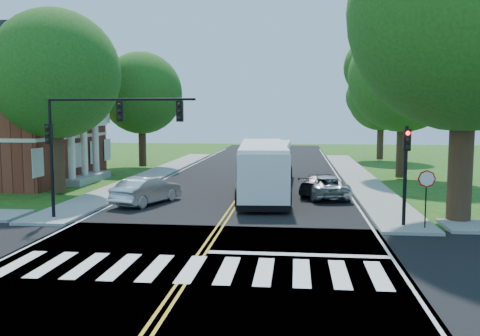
# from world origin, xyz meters

# --- Properties ---
(ground) EXTENTS (140.00, 140.00, 0.00)m
(ground) POSITION_xyz_m (0.00, 0.00, 0.00)
(ground) COLOR #1A4D13
(ground) RESTS_ON ground
(road) EXTENTS (14.00, 96.00, 0.01)m
(road) POSITION_xyz_m (0.00, 18.00, 0.01)
(road) COLOR black
(road) RESTS_ON ground
(cross_road) EXTENTS (60.00, 12.00, 0.01)m
(cross_road) POSITION_xyz_m (0.00, 0.00, 0.01)
(cross_road) COLOR black
(cross_road) RESTS_ON ground
(center_line) EXTENTS (0.36, 70.00, 0.01)m
(center_line) POSITION_xyz_m (0.00, 22.00, 0.01)
(center_line) COLOR gold
(center_line) RESTS_ON road
(edge_line_w) EXTENTS (0.12, 70.00, 0.01)m
(edge_line_w) POSITION_xyz_m (-6.80, 22.00, 0.01)
(edge_line_w) COLOR silver
(edge_line_w) RESTS_ON road
(edge_line_e) EXTENTS (0.12, 70.00, 0.01)m
(edge_line_e) POSITION_xyz_m (6.80, 22.00, 0.01)
(edge_line_e) COLOR silver
(edge_line_e) RESTS_ON road
(crosswalk) EXTENTS (12.60, 3.00, 0.01)m
(crosswalk) POSITION_xyz_m (0.00, -0.50, 0.02)
(crosswalk) COLOR silver
(crosswalk) RESTS_ON road
(stop_bar) EXTENTS (6.60, 0.40, 0.01)m
(stop_bar) POSITION_xyz_m (3.50, 1.60, 0.02)
(stop_bar) COLOR silver
(stop_bar) RESTS_ON road
(sidewalk_nw) EXTENTS (2.60, 40.00, 0.15)m
(sidewalk_nw) POSITION_xyz_m (-8.30, 25.00, 0.07)
(sidewalk_nw) COLOR gray
(sidewalk_nw) RESTS_ON ground
(sidewalk_ne) EXTENTS (2.60, 40.00, 0.15)m
(sidewalk_ne) POSITION_xyz_m (8.30, 25.00, 0.07)
(sidewalk_ne) COLOR gray
(sidewalk_ne) RESTS_ON ground
(tree_ne_big) EXTENTS (10.80, 10.80, 14.91)m
(tree_ne_big) POSITION_xyz_m (11.00, 8.00, 9.62)
(tree_ne_big) COLOR #372616
(tree_ne_big) RESTS_ON ground
(tree_west_near) EXTENTS (8.00, 8.00, 11.40)m
(tree_west_near) POSITION_xyz_m (-11.50, 14.00, 7.53)
(tree_west_near) COLOR #372616
(tree_west_near) RESTS_ON ground
(tree_west_far) EXTENTS (7.60, 7.60, 10.67)m
(tree_west_far) POSITION_xyz_m (-11.00, 30.00, 7.00)
(tree_west_far) COLOR #372616
(tree_west_far) RESTS_ON ground
(tree_east_mid) EXTENTS (8.40, 8.40, 11.93)m
(tree_east_mid) POSITION_xyz_m (11.50, 24.00, 7.86)
(tree_east_mid) COLOR #372616
(tree_east_mid) RESTS_ON ground
(tree_east_far) EXTENTS (7.20, 7.20, 10.34)m
(tree_east_far) POSITION_xyz_m (12.50, 40.00, 6.86)
(tree_east_far) COLOR #372616
(tree_east_far) RESTS_ON ground
(signal_nw) EXTENTS (7.15, 0.46, 5.66)m
(signal_nw) POSITION_xyz_m (-5.86, 6.43, 4.38)
(signal_nw) COLOR black
(signal_nw) RESTS_ON ground
(signal_ne) EXTENTS (0.30, 0.46, 4.40)m
(signal_ne) POSITION_xyz_m (8.20, 6.44, 2.96)
(signal_ne) COLOR black
(signal_ne) RESTS_ON ground
(stop_sign) EXTENTS (0.76, 0.08, 2.53)m
(stop_sign) POSITION_xyz_m (9.00, 5.98, 2.03)
(stop_sign) COLOR black
(stop_sign) RESTS_ON ground
(bus_lead) EXTENTS (3.72, 12.74, 3.25)m
(bus_lead) POSITION_xyz_m (1.34, 14.78, 1.73)
(bus_lead) COLOR white
(bus_lead) RESTS_ON road
(bus_follow) EXTENTS (2.90, 11.42, 2.94)m
(bus_follow) POSITION_xyz_m (1.66, 20.04, 1.56)
(bus_follow) COLOR white
(bus_follow) RESTS_ON road
(hatchback) EXTENTS (3.14, 4.97, 1.55)m
(hatchback) POSITION_xyz_m (-4.96, 11.16, 0.78)
(hatchback) COLOR silver
(hatchback) RESTS_ON road
(suv) EXTENTS (2.89, 5.16, 1.36)m
(suv) POSITION_xyz_m (5.20, 14.49, 0.69)
(suv) COLOR silver
(suv) RESTS_ON road
(dark_sedan) EXTENTS (3.22, 5.06, 1.37)m
(dark_sedan) POSITION_xyz_m (4.99, 15.47, 0.70)
(dark_sedan) COLOR black
(dark_sedan) RESTS_ON road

